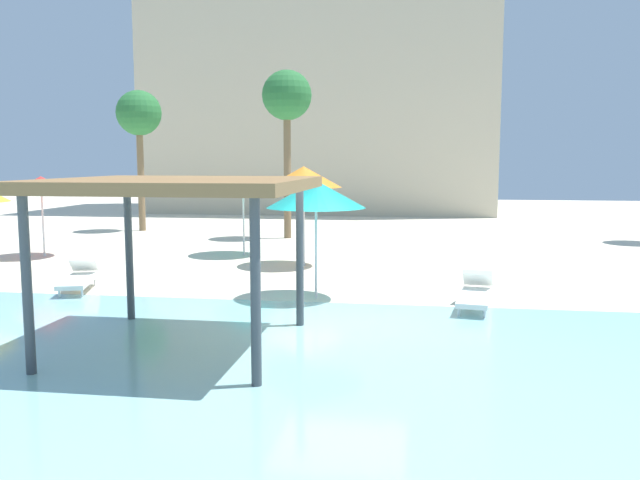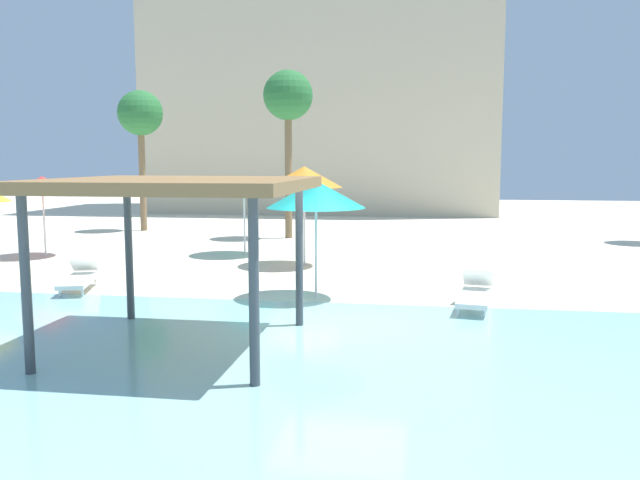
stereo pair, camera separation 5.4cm
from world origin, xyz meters
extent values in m
plane|color=beige|center=(0.00, 0.00, 0.00)|extent=(80.00, 80.00, 0.00)
cube|color=#8CC6CC|center=(0.00, -5.25, 0.02)|extent=(44.00, 13.50, 0.04)
cylinder|color=#42474C|center=(-3.93, -0.44, 1.27)|extent=(0.14, 0.14, 2.54)
cylinder|color=#42474C|center=(-0.69, -0.44, 1.27)|extent=(0.14, 0.14, 2.54)
cylinder|color=#42474C|center=(-3.93, -3.68, 1.27)|extent=(0.14, 0.14, 2.54)
cylinder|color=#42474C|center=(-0.69, -3.68, 1.27)|extent=(0.14, 0.14, 2.54)
cube|color=olive|center=(-2.31, -2.06, 2.63)|extent=(3.93, 3.93, 0.18)
cylinder|color=silver|center=(-10.23, 7.03, 0.98)|extent=(0.06, 0.06, 1.96)
cone|color=red|center=(-10.23, 7.03, 2.24)|extent=(2.04, 2.04, 0.56)
cylinder|color=silver|center=(-4.10, 8.31, 0.96)|extent=(0.06, 0.06, 1.92)
cone|color=teal|center=(-4.10, 8.31, 2.21)|extent=(2.11, 2.11, 0.58)
cylinder|color=silver|center=(-0.79, 2.07, 1.00)|extent=(0.06, 0.06, 1.99)
cone|color=teal|center=(-0.79, 2.07, 2.29)|extent=(2.15, 2.15, 0.59)
cylinder|color=silver|center=(-1.84, 6.50, 1.12)|extent=(0.06, 0.06, 2.25)
cone|color=orange|center=(-1.84, 6.50, 2.55)|extent=(2.17, 2.17, 0.60)
cylinder|color=white|center=(2.67, 0.61, 0.11)|extent=(0.05, 0.05, 0.22)
cylinder|color=white|center=(2.20, 0.68, 0.11)|extent=(0.05, 0.05, 0.22)
cylinder|color=white|center=(2.90, 2.03, 0.11)|extent=(0.05, 0.05, 0.22)
cylinder|color=white|center=(2.42, 2.10, 0.11)|extent=(0.05, 0.05, 0.22)
cube|color=white|center=(2.55, 1.35, 0.27)|extent=(0.87, 1.87, 0.10)
cube|color=white|center=(2.66, 2.09, 0.55)|extent=(0.67, 0.60, 0.40)
cylinder|color=white|center=(-5.84, 1.27, 0.11)|extent=(0.05, 0.05, 0.22)
cylinder|color=white|center=(-6.30, 1.13, 0.11)|extent=(0.05, 0.05, 0.22)
cylinder|color=white|center=(-6.26, 2.64, 0.11)|extent=(0.05, 0.05, 0.22)
cylinder|color=white|center=(-6.72, 2.50, 0.11)|extent=(0.05, 0.05, 0.22)
cube|color=white|center=(-6.28, 1.89, 0.27)|extent=(1.10, 1.90, 0.10)
cube|color=white|center=(-6.50, 2.60, 0.55)|extent=(0.72, 0.66, 0.40)
cylinder|color=brown|center=(-10.35, 14.76, 2.33)|extent=(0.28, 0.28, 4.66)
sphere|color=#286B33|center=(-10.35, 14.76, 5.01)|extent=(1.90, 1.90, 1.90)
cylinder|color=brown|center=(-3.62, 13.04, 2.57)|extent=(0.28, 0.28, 5.13)
sphere|color=#286B33|center=(-3.62, 13.04, 5.48)|extent=(1.90, 1.90, 1.90)
cube|color=beige|center=(-4.40, 28.29, 10.12)|extent=(19.87, 9.96, 20.24)
camera|label=1|loc=(1.38, -11.82, 3.00)|focal=36.67mm
camera|label=2|loc=(1.43, -11.81, 3.00)|focal=36.67mm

